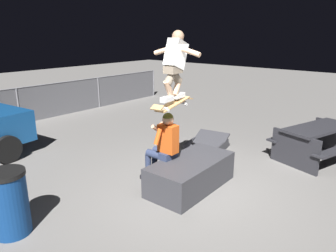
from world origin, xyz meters
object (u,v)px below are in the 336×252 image
object	(u,v)px
ledge_box_main	(191,174)
skater_airborne	(175,62)
person_sitting_on_ledge	(163,144)
skateboard	(173,104)
kicker_ramp	(206,147)
picnic_table_back	(318,138)
trash_bin	(9,203)

from	to	relation	value
ledge_box_main	skater_airborne	size ratio (longest dim) A/B	1.50
person_sitting_on_ledge	skater_airborne	size ratio (longest dim) A/B	1.22
person_sitting_on_ledge	skateboard	world-z (taller)	skateboard
ledge_box_main	person_sitting_on_ledge	size ratio (longest dim) A/B	1.23
person_sitting_on_ledge	kicker_ramp	size ratio (longest dim) A/B	1.08
kicker_ramp	picnic_table_back	distance (m)	2.44
skater_airborne	picnic_table_back	bearing A→B (deg)	-28.44
ledge_box_main	picnic_table_back	world-z (taller)	picnic_table_back
ledge_box_main	picnic_table_back	bearing A→B (deg)	-24.93
person_sitting_on_ledge	kicker_ramp	bearing A→B (deg)	10.48
kicker_ramp	person_sitting_on_ledge	bearing A→B (deg)	-169.52
skateboard	ledge_box_main	bearing A→B (deg)	-57.85
person_sitting_on_ledge	skater_airborne	world-z (taller)	skater_airborne
skateboard	trash_bin	size ratio (longest dim) A/B	1.12
trash_bin	picnic_table_back	bearing A→B (deg)	-23.52
ledge_box_main	picnic_table_back	xyz separation A→B (m)	(2.83, -1.32, 0.24)
ledge_box_main	picnic_table_back	distance (m)	3.14
skater_airborne	kicker_ramp	world-z (taller)	skater_airborne
ledge_box_main	skateboard	bearing A→B (deg)	122.15
person_sitting_on_ledge	skateboard	distance (m)	0.79
trash_bin	kicker_ramp	bearing A→B (deg)	-3.14
trash_bin	person_sitting_on_ledge	bearing A→B (deg)	-13.82
picnic_table_back	trash_bin	world-z (taller)	trash_bin
ledge_box_main	person_sitting_on_ledge	distance (m)	0.72
skateboard	picnic_table_back	world-z (taller)	skateboard
skater_airborne	skateboard	bearing A→B (deg)	-174.13
person_sitting_on_ledge	skater_airborne	distance (m)	1.46
picnic_table_back	trash_bin	size ratio (longest dim) A/B	2.18
person_sitting_on_ledge	picnic_table_back	xyz separation A→B (m)	(3.04, -1.79, -0.27)
person_sitting_on_ledge	picnic_table_back	world-z (taller)	person_sitting_on_ledge
ledge_box_main	skater_airborne	distance (m)	1.98
skateboard	skater_airborne	distance (m)	0.69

